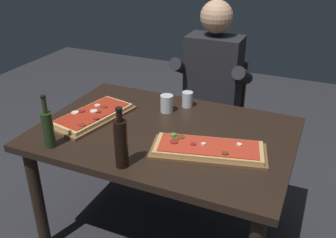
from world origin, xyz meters
TOP-DOWN VIEW (x-y plane):
  - ground_plane at (0.00, 0.00)m, footprint 6.40×6.40m
  - dining_table at (0.00, 0.00)m, footprint 1.40×0.96m
  - pizza_rectangular_front at (0.29, -0.12)m, footprint 0.61×0.36m
  - pizza_rectangular_left at (-0.45, -0.03)m, footprint 0.34×0.54m
  - wine_bottle_dark at (-0.47, -0.39)m, footprint 0.06×0.06m
  - oil_bottle_amber at (-0.04, -0.39)m, footprint 0.06×0.06m
  - tumbler_near_camera at (-0.00, 0.35)m, footprint 0.07×0.07m
  - tumbler_far_side at (-0.09, 0.23)m, footprint 0.08×0.08m
  - diner_chair at (0.03, 0.86)m, footprint 0.44×0.44m
  - seated_diner at (0.03, 0.74)m, footprint 0.53×0.41m

SIDE VIEW (x-z plane):
  - ground_plane at x=0.00m, z-range 0.00..0.00m
  - diner_chair at x=0.03m, z-range 0.05..0.92m
  - dining_table at x=0.00m, z-range 0.27..1.01m
  - seated_diner at x=0.03m, z-range 0.08..1.41m
  - pizza_rectangular_front at x=0.29m, z-range 0.73..0.78m
  - pizza_rectangular_left at x=-0.45m, z-range 0.74..0.78m
  - tumbler_near_camera at x=0.00m, z-range 0.73..0.83m
  - tumbler_far_side at x=-0.09m, z-range 0.74..0.85m
  - wine_bottle_dark at x=-0.47m, z-range 0.71..0.99m
  - oil_bottle_amber at x=-0.04m, z-range 0.71..1.02m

